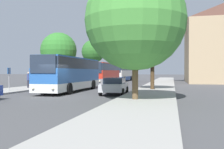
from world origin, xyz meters
TOP-DOWN VIEW (x-y plane):
  - ground_plane at (0.00, 0.00)m, footprint 300.00×300.00m
  - sidewalk_right at (7.00, 0.00)m, footprint 4.00×120.00m
  - bus_front at (-1.00, 4.89)m, footprint 2.72×11.58m
  - bus_middle at (-1.38, 18.86)m, footprint 2.98×10.48m
  - bus_rear at (-1.18, 32.16)m, footprint 2.99×12.09m
  - parked_car_right_near at (3.91, 2.48)m, footprint 2.15×4.27m
  - bus_stop_sign at (-6.43, 2.74)m, footprint 0.08×0.45m
  - pedestrian_waiting_near at (-5.94, 6.70)m, footprint 0.36×0.36m
  - pedestrian_waiting_far at (-6.88, 6.95)m, footprint 0.36×0.36m
  - tree_left_near at (-8.03, 17.42)m, footprint 5.44×5.44m
  - tree_left_far at (-7.15, 32.15)m, footprint 4.75×4.75m
  - tree_right_near at (6.74, 7.71)m, footprint 4.35×4.35m
  - tree_right_mid at (6.36, -2.26)m, footprint 6.62×6.62m

SIDE VIEW (x-z plane):
  - ground_plane at x=0.00m, z-range 0.00..0.00m
  - sidewalk_right at x=7.00m, z-range 0.00..0.15m
  - parked_car_right_near at x=3.91m, z-range 0.04..1.45m
  - pedestrian_waiting_near at x=-5.94m, z-range 0.16..1.90m
  - pedestrian_waiting_far at x=-6.88m, z-range 0.16..1.91m
  - bus_stop_sign at x=-6.43m, z-range 0.43..2.65m
  - bus_middle at x=-1.38m, z-range 0.12..3.32m
  - bus_rear at x=-1.18m, z-range 0.12..3.35m
  - bus_front at x=-1.00m, z-range 0.12..3.41m
  - tree_right_near at x=6.74m, z-range 1.48..8.52m
  - tree_left_near at x=-8.03m, z-range 1.26..8.94m
  - tree_right_mid at x=6.36m, z-range 1.08..9.58m
  - tree_left_far at x=-7.15m, z-range 1.89..10.17m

